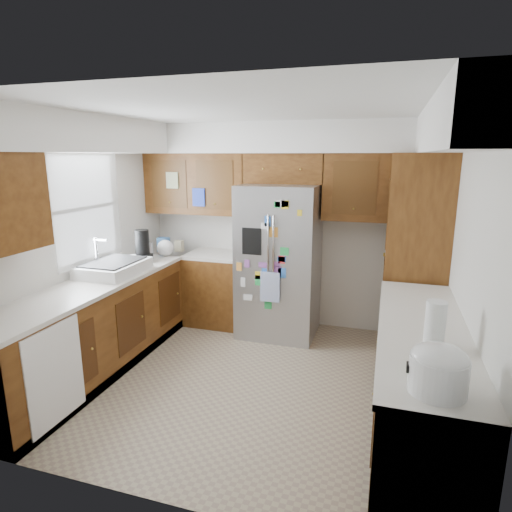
# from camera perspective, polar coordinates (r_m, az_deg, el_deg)

# --- Properties ---
(floor) EXTENTS (3.60, 3.60, 0.00)m
(floor) POSITION_cam_1_polar(r_m,az_deg,el_deg) (4.33, -1.12, -16.12)
(floor) COLOR tan
(floor) RESTS_ON ground
(room_shell) EXTENTS (3.64, 3.24, 2.52)m
(room_shell) POSITION_cam_1_polar(r_m,az_deg,el_deg) (4.16, -1.04, 9.09)
(room_shell) COLOR silver
(room_shell) RESTS_ON ground
(left_counter_run) EXTENTS (1.36, 3.20, 0.92)m
(left_counter_run) POSITION_cam_1_polar(r_m,az_deg,el_deg) (4.73, -17.05, -8.35)
(left_counter_run) COLOR #46240D
(left_counter_run) RESTS_ON ground
(right_counter_run) EXTENTS (0.63, 2.25, 0.92)m
(right_counter_run) POSITION_cam_1_polar(r_m,az_deg,el_deg) (3.55, 20.80, -16.32)
(right_counter_run) COLOR #46240D
(right_counter_run) RESTS_ON ground
(pantry) EXTENTS (0.60, 0.90, 2.15)m
(pantry) POSITION_cam_1_polar(r_m,az_deg,el_deg) (4.85, 20.39, -0.07)
(pantry) COLOR #46240D
(pantry) RESTS_ON ground
(fridge) EXTENTS (0.90, 0.79, 1.80)m
(fridge) POSITION_cam_1_polar(r_m,az_deg,el_deg) (5.08, 3.09, -0.71)
(fridge) COLOR gray
(fridge) RESTS_ON ground
(bridge_cabinet) EXTENTS (0.96, 0.34, 0.35)m
(bridge_cabinet) POSITION_cam_1_polar(r_m,az_deg,el_deg) (5.15, 3.87, 11.57)
(bridge_cabinet) COLOR #46240D
(bridge_cabinet) RESTS_ON fridge
(fridge_top_items) EXTENTS (0.82, 0.31, 0.30)m
(fridge_top_items) POSITION_cam_1_polar(r_m,az_deg,el_deg) (5.18, 2.80, 15.01)
(fridge_top_items) COLOR blue
(fridge_top_items) RESTS_ON bridge_cabinet
(sink_assembly) EXTENTS (0.52, 0.70, 0.37)m
(sink_assembly) POSITION_cam_1_polar(r_m,az_deg,el_deg) (4.70, -18.43, -1.45)
(sink_assembly) COLOR white
(sink_assembly) RESTS_ON left_counter_run
(left_counter_clutter) EXTENTS (0.32, 0.86, 0.38)m
(left_counter_clutter) POSITION_cam_1_polar(r_m,az_deg,el_deg) (5.26, -13.44, 1.10)
(left_counter_clutter) COLOR black
(left_counter_clutter) RESTS_ON left_counter_run
(rice_cooker) EXTENTS (0.31, 0.30, 0.26)m
(rice_cooker) POSITION_cam_1_polar(r_m,az_deg,el_deg) (2.46, 23.19, -13.58)
(rice_cooker) COLOR white
(rice_cooker) RESTS_ON right_counter_run
(paper_towel) EXTENTS (0.13, 0.13, 0.29)m
(paper_towel) POSITION_cam_1_polar(r_m,az_deg,el_deg) (3.04, 22.79, -8.23)
(paper_towel) COLOR white
(paper_towel) RESTS_ON right_counter_run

